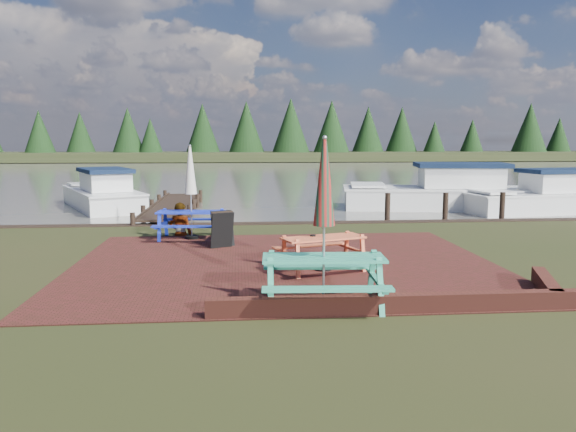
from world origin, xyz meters
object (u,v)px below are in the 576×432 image
(picnic_table_red, at_px, (323,232))
(person, at_px, (180,203))
(picnic_table_blue, at_px, (191,207))
(boat_jetty, at_px, (103,195))
(boat_far, at_px, (544,199))
(jetty, at_px, (174,206))
(picnic_table_teal, at_px, (324,249))
(chalkboard, at_px, (222,229))
(boat_near, at_px, (442,194))

(picnic_table_red, bearing_deg, person, 107.90)
(person, bearing_deg, picnic_table_red, 142.40)
(picnic_table_blue, xyz_separation_m, boat_jetty, (-4.41, 8.93, -0.52))
(picnic_table_red, xyz_separation_m, boat_far, (10.30, 9.85, -0.44))
(picnic_table_red, relative_size, picnic_table_blue, 0.93)
(picnic_table_red, bearing_deg, jetty, 93.21)
(picnic_table_red, bearing_deg, picnic_table_blue, 108.83)
(boat_jetty, relative_size, person, 3.71)
(person, bearing_deg, picnic_table_teal, 129.34)
(boat_jetty, bearing_deg, person, -88.71)
(picnic_table_blue, relative_size, boat_far, 0.40)
(picnic_table_red, height_order, jetty, picnic_table_red)
(boat_far, bearing_deg, picnic_table_red, 126.16)
(picnic_table_blue, xyz_separation_m, chalkboard, (0.86, -1.30, -0.41))
(boat_jetty, bearing_deg, chalkboard, -87.48)
(chalkboard, distance_m, boat_near, 12.50)
(jetty, distance_m, boat_far, 14.57)
(boat_jetty, bearing_deg, picnic_table_blue, -88.45)
(picnic_table_teal, distance_m, boat_far, 16.29)
(picnic_table_teal, height_order, boat_jetty, picnic_table_teal)
(picnic_table_red, distance_m, boat_far, 14.26)
(picnic_table_blue, xyz_separation_m, person, (-0.36, 0.64, 0.04))
(boat_jetty, distance_m, boat_near, 14.20)
(picnic_table_teal, relative_size, picnic_table_blue, 1.07)
(picnic_table_red, relative_size, boat_near, 0.29)
(picnic_table_blue, bearing_deg, jetty, 105.89)
(picnic_table_teal, distance_m, chalkboard, 5.45)
(chalkboard, distance_m, boat_jetty, 11.51)
(picnic_table_teal, xyz_separation_m, picnic_table_blue, (-2.60, 6.44, -0.06))
(picnic_table_blue, relative_size, jetty, 0.28)
(picnic_table_red, distance_m, picnic_table_blue, 4.97)
(picnic_table_teal, relative_size, chalkboard, 2.97)
(picnic_table_teal, height_order, chalkboard, picnic_table_teal)
(jetty, bearing_deg, picnic_table_blue, -79.81)
(jetty, xyz_separation_m, boat_far, (14.52, -1.11, 0.26))
(picnic_table_blue, height_order, person, picnic_table_blue)
(picnic_table_red, height_order, chalkboard, picnic_table_red)
(picnic_table_blue, xyz_separation_m, jetty, (-1.25, 6.98, -0.77))
(boat_near, xyz_separation_m, person, (-10.09, -6.87, 0.49))
(picnic_table_teal, bearing_deg, jetty, 109.83)
(picnic_table_blue, height_order, jetty, picnic_table_blue)
(boat_near, bearing_deg, boat_jetty, 94.03)
(chalkboard, bearing_deg, boat_far, 7.52)
(picnic_table_teal, xyz_separation_m, boat_near, (7.12, 13.96, -0.51))
(picnic_table_blue, distance_m, jetty, 7.13)
(picnic_table_blue, height_order, boat_far, picnic_table_blue)
(picnic_table_red, height_order, picnic_table_blue, picnic_table_blue)
(chalkboard, bearing_deg, boat_near, 22.35)
(picnic_table_blue, height_order, boat_near, picnic_table_blue)
(picnic_table_blue, bearing_deg, boat_near, 43.39)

